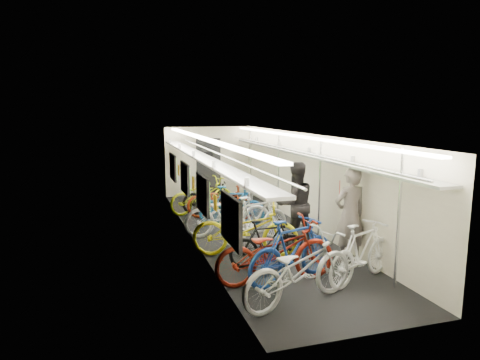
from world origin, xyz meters
TOP-DOWN VIEW (x-y plane):
  - train_car_shell at (-0.36, 0.71)m, footprint 10.00×10.00m
  - bicycle_0 at (-0.54, -3.85)m, footprint 2.27×1.33m
  - bicycle_1 at (-0.31, -3.05)m, footprint 2.00×1.12m
  - bicycle_2 at (-0.60, -2.99)m, footprint 2.19×0.76m
  - bicycle_3 at (-0.45, -2.16)m, footprint 1.54×0.44m
  - bicycle_4 at (-0.69, -1.51)m, footprint 2.32×1.44m
  - bicycle_5 at (-0.20, -0.72)m, footprint 1.90×1.03m
  - bicycle_6 at (-0.64, -0.01)m, footprint 2.13×0.82m
  - bicycle_7 at (-0.30, 0.85)m, footprint 1.80×0.98m
  - bicycle_8 at (-0.42, 1.60)m, footprint 2.00×1.39m
  - bicycle_9 at (-0.57, 2.04)m, footprint 1.76×0.98m
  - bicycle_10 at (-0.77, 2.40)m, footprint 2.10×1.14m
  - bicycle_11 at (0.87, -3.36)m, footprint 1.86×1.19m
  - passenger_near at (1.20, -2.39)m, footprint 0.73×0.51m
  - passenger_mid at (0.60, -1.11)m, footprint 0.93×0.74m
  - backpack at (1.64, -1.43)m, footprint 0.29×0.21m

SIDE VIEW (x-z plane):
  - bicycle_3 at x=-0.45m, z-range 0.00..0.92m
  - bicycle_8 at x=-0.42m, z-range 0.00..0.99m
  - bicycle_9 at x=-0.57m, z-range 0.00..1.02m
  - bicycle_7 at x=-0.30m, z-range 0.00..1.04m
  - bicycle_10 at x=-0.77m, z-range 0.00..1.05m
  - bicycle_11 at x=0.87m, z-range 0.00..1.08m
  - bicycle_5 at x=-0.20m, z-range 0.00..1.10m
  - bicycle_6 at x=-0.64m, z-range 0.00..1.10m
  - bicycle_0 at x=-0.54m, z-range 0.00..1.13m
  - bicycle_2 at x=-0.60m, z-range 0.00..1.15m
  - bicycle_4 at x=-0.69m, z-range 0.00..1.15m
  - bicycle_1 at x=-0.31m, z-range 0.00..1.16m
  - passenger_mid at x=0.60m, z-range 0.00..1.87m
  - passenger_near at x=1.20m, z-range 0.00..1.89m
  - backpack at x=1.64m, z-range 1.09..1.47m
  - train_car_shell at x=-0.36m, z-range -3.34..6.66m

